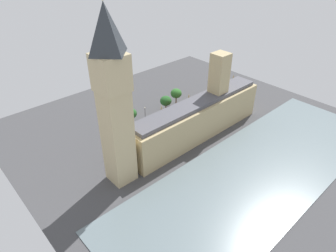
{
  "coord_description": "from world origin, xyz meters",
  "views": [
    {
      "loc": [
        -70.63,
        78.52,
        70.97
      ],
      "look_at": [
        1.0,
        13.31,
        8.88
      ],
      "focal_mm": 31.97,
      "sensor_mm": 36.0,
      "label": 1
    }
  ],
  "objects_px": {
    "double_decker_bus_midblock": "(211,102)",
    "plane_tree_trailing": "(176,93)",
    "pedestrian_leading": "(213,111)",
    "street_lamp_slot_12": "(145,111)",
    "car_black_far_end": "(189,111)",
    "plane_tree_slot_10": "(119,116)",
    "pedestrian_by_river_gate": "(176,130)",
    "street_lamp_slot_13": "(120,123)",
    "clock_tower": "(114,100)",
    "double_decker_bus_under_trees": "(176,116)",
    "car_blue_opposite_hall": "(154,128)",
    "pedestrian_corner": "(168,133)",
    "plane_tree_near_tower": "(131,114)",
    "car_yellow_cab_kerbside": "(133,137)",
    "plane_tree_slot_11": "(166,101)",
    "parliament_building": "(199,116)"
  },
  "relations": [
    {
      "from": "pedestrian_corner",
      "to": "street_lamp_slot_13",
      "type": "xyz_separation_m",
      "value": [
        15.2,
        13.59,
        3.71
      ]
    },
    {
      "from": "plane_tree_near_tower",
      "to": "street_lamp_slot_12",
      "type": "relative_size",
      "value": 1.25
    },
    {
      "from": "clock_tower",
      "to": "pedestrian_by_river_gate",
      "type": "height_order",
      "value": "clock_tower"
    },
    {
      "from": "parliament_building",
      "to": "double_decker_bus_under_trees",
      "type": "relative_size",
      "value": 6.08
    },
    {
      "from": "car_yellow_cab_kerbside",
      "to": "double_decker_bus_midblock",
      "type": "bearing_deg",
      "value": -91.87
    },
    {
      "from": "double_decker_bus_midblock",
      "to": "pedestrian_leading",
      "type": "height_order",
      "value": "double_decker_bus_midblock"
    },
    {
      "from": "double_decker_bus_midblock",
      "to": "car_black_far_end",
      "type": "xyz_separation_m",
      "value": [
        2.87,
        11.85,
        -1.75
      ]
    },
    {
      "from": "double_decker_bus_under_trees",
      "to": "pedestrian_leading",
      "type": "distance_m",
      "value": 19.38
    },
    {
      "from": "car_black_far_end",
      "to": "double_decker_bus_under_trees",
      "type": "height_order",
      "value": "double_decker_bus_under_trees"
    },
    {
      "from": "car_black_far_end",
      "to": "double_decker_bus_under_trees",
      "type": "xyz_separation_m",
      "value": [
        -1.18,
        9.77,
        1.75
      ]
    },
    {
      "from": "pedestrian_leading",
      "to": "street_lamp_slot_13",
      "type": "distance_m",
      "value": 44.92
    },
    {
      "from": "clock_tower",
      "to": "plane_tree_near_tower",
      "type": "relative_size",
      "value": 6.7
    },
    {
      "from": "clock_tower",
      "to": "street_lamp_slot_12",
      "type": "relative_size",
      "value": 8.4
    },
    {
      "from": "parliament_building",
      "to": "car_black_far_end",
      "type": "distance_m",
      "value": 20.05
    },
    {
      "from": "car_black_far_end",
      "to": "plane_tree_slot_11",
      "type": "bearing_deg",
      "value": 45.34
    },
    {
      "from": "pedestrian_leading",
      "to": "parliament_building",
      "type": "bearing_deg",
      "value": -107.94
    },
    {
      "from": "double_decker_bus_midblock",
      "to": "plane_tree_trailing",
      "type": "height_order",
      "value": "plane_tree_trailing"
    },
    {
      "from": "car_black_far_end",
      "to": "street_lamp_slot_13",
      "type": "xyz_separation_m",
      "value": [
        8.1,
        33.51,
        3.5
      ]
    },
    {
      "from": "double_decker_bus_midblock",
      "to": "pedestrian_leading",
      "type": "bearing_deg",
      "value": -35.07
    },
    {
      "from": "double_decker_bus_midblock",
      "to": "pedestrian_corner",
      "type": "xyz_separation_m",
      "value": [
        -4.23,
        31.77,
        -1.95
      ]
    },
    {
      "from": "clock_tower",
      "to": "plane_tree_near_tower",
      "type": "height_order",
      "value": "clock_tower"
    },
    {
      "from": "clock_tower",
      "to": "pedestrian_corner",
      "type": "xyz_separation_m",
      "value": [
        8.65,
        -29.54,
        -29.52
      ]
    },
    {
      "from": "car_black_far_end",
      "to": "pedestrian_leading",
      "type": "relative_size",
      "value": 2.63
    },
    {
      "from": "double_decker_bus_under_trees",
      "to": "pedestrian_corner",
      "type": "xyz_separation_m",
      "value": [
        -5.92,
        10.15,
        -1.95
      ]
    },
    {
      "from": "plane_tree_slot_11",
      "to": "street_lamp_slot_13",
      "type": "xyz_separation_m",
      "value": [
        0.02,
        25.86,
        -1.36
      ]
    },
    {
      "from": "clock_tower",
      "to": "street_lamp_slot_12",
      "type": "distance_m",
      "value": 45.77
    },
    {
      "from": "plane_tree_trailing",
      "to": "plane_tree_slot_10",
      "type": "xyz_separation_m",
      "value": [
        -0.36,
        33.33,
        0.85
      ]
    },
    {
      "from": "car_blue_opposite_hall",
      "to": "plane_tree_trailing",
      "type": "xyz_separation_m",
      "value": [
        9.99,
        -22.71,
        5.23
      ]
    },
    {
      "from": "pedestrian_leading",
      "to": "street_lamp_slot_12",
      "type": "bearing_deg",
      "value": -159.32
    },
    {
      "from": "car_yellow_cab_kerbside",
      "to": "plane_tree_near_tower",
      "type": "distance_m",
      "value": 11.07
    },
    {
      "from": "double_decker_bus_under_trees",
      "to": "plane_tree_slot_10",
      "type": "height_order",
      "value": "plane_tree_slot_10"
    },
    {
      "from": "car_black_far_end",
      "to": "plane_tree_trailing",
      "type": "bearing_deg",
      "value": -2.68
    },
    {
      "from": "clock_tower",
      "to": "double_decker_bus_midblock",
      "type": "bearing_deg",
      "value": -78.14
    },
    {
      "from": "clock_tower",
      "to": "double_decker_bus_under_trees",
      "type": "distance_m",
      "value": 50.48
    },
    {
      "from": "pedestrian_leading",
      "to": "pedestrian_by_river_gate",
      "type": "relative_size",
      "value": 1.03
    },
    {
      "from": "double_decker_bus_under_trees",
      "to": "plane_tree_slot_11",
      "type": "relative_size",
      "value": 1.32
    },
    {
      "from": "plane_tree_slot_10",
      "to": "car_blue_opposite_hall",
      "type": "bearing_deg",
      "value": -132.22
    },
    {
      "from": "car_blue_opposite_hall",
      "to": "pedestrian_corner",
      "type": "relative_size",
      "value": 2.97
    },
    {
      "from": "car_yellow_cab_kerbside",
      "to": "pedestrian_by_river_gate",
      "type": "xyz_separation_m",
      "value": [
        -7.77,
        -17.19,
        -0.15
      ]
    },
    {
      "from": "pedestrian_by_river_gate",
      "to": "street_lamp_slot_12",
      "type": "height_order",
      "value": "street_lamp_slot_12"
    },
    {
      "from": "double_decker_bus_midblock",
      "to": "plane_tree_near_tower",
      "type": "bearing_deg",
      "value": -105.26
    },
    {
      "from": "clock_tower",
      "to": "plane_tree_trailing",
      "type": "distance_m",
      "value": 61.36
    },
    {
      "from": "parliament_building",
      "to": "pedestrian_by_river_gate",
      "type": "bearing_deg",
      "value": 33.66
    },
    {
      "from": "car_black_far_end",
      "to": "car_yellow_cab_kerbside",
      "type": "xyz_separation_m",
      "value": [
        0.44,
        32.79,
        0.0
      ]
    },
    {
      "from": "plane_tree_slot_10",
      "to": "car_black_far_end",
      "type": "bearing_deg",
      "value": -106.41
    },
    {
      "from": "car_black_far_end",
      "to": "street_lamp_slot_13",
      "type": "relative_size",
      "value": 0.71
    },
    {
      "from": "car_blue_opposite_hall",
      "to": "pedestrian_by_river_gate",
      "type": "distance_m",
      "value": 9.63
    },
    {
      "from": "car_black_far_end",
      "to": "pedestrian_leading",
      "type": "xyz_separation_m",
      "value": [
        -7.71,
        -8.38,
        -0.12
      ]
    },
    {
      "from": "pedestrian_leading",
      "to": "plane_tree_slot_10",
      "type": "relative_size",
      "value": 0.19
    },
    {
      "from": "clock_tower",
      "to": "double_decker_bus_under_trees",
      "type": "relative_size",
      "value": 5.46
    }
  ]
}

